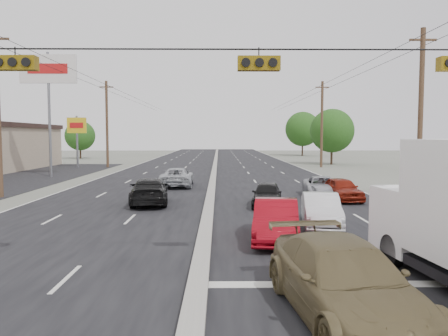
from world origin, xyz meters
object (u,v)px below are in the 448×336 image
Objects in this scene: tan_sedan at (344,282)px; red_sedan at (276,221)px; utility_pole_left_c at (107,124)px; queue_car_a at (267,194)px; utility_pole_right_c at (322,124)px; tree_right_far at (303,129)px; utility_pole_right_b at (421,112)px; tree_right_mid at (332,131)px; pole_sign_far at (77,130)px; oncoming_near at (149,191)px; pole_sign_billboard at (48,77)px; queue_car_b at (321,210)px; queue_car_e at (342,189)px; oncoming_far at (177,177)px; tree_left_far at (80,136)px; queue_car_c at (322,187)px.

tan_sedan is 6.59m from red_sedan.
utility_pole_left_c reaches higher than queue_car_a.
utility_pole_right_c reaches higher than tree_right_far.
utility_pole_right_b is 1.40× the size of tree_right_mid.
pole_sign_far is 1.24× the size of oncoming_near.
pole_sign_billboard is 2.97× the size of queue_car_a.
oncoming_near reaches higher than queue_car_b.
queue_car_b is at bearing -117.19° from queue_car_e.
tree_right_mid reaches higher than oncoming_near.
queue_car_b is at bearing -100.14° from tree_right_far.
utility_pole_left_c is at bearing 80.54° from pole_sign_billboard.
queue_car_a is 10.57m from oncoming_far.
tree_left_far is 1.16× the size of tan_sedan.
utility_pole_right_b reaches higher than queue_car_a.
oncoming_far reaches higher than queue_car_e.
tree_left_far is 67.35m from tan_sedan.
queue_car_e is 0.78× the size of oncoming_far.
tree_right_far is 73.75m from tan_sedan.
utility_pole_left_c and utility_pole_right_c have the same top height.
tree_left_far is at bearing 106.70° from pole_sign_far.
queue_car_a is (0.00, 13.98, -0.13)m from tan_sedan.
tree_right_far is 2.04× the size of queue_car_b.
pole_sign_billboard is at bearing 154.29° from utility_pole_right_b.
utility_pole_right_c is 29.78m from pole_sign_billboard.
red_sedan is 0.88× the size of oncoming_far.
utility_pole_left_c is 2.34× the size of red_sedan.
queue_car_b is (19.13, -21.53, -8.21)m from pole_sign_billboard.
red_sedan is at bearing -124.43° from queue_car_b.
utility_pole_right_c reaches higher than tree_right_mid.
red_sedan is (-10.00, -10.90, -4.40)m from utility_pole_right_b.
tree_right_mid reaches higher than queue_car_a.
tree_right_far is at bearing 85.36° from queue_car_a.
queue_car_e is at bearing -56.63° from queue_car_c.
pole_sign_billboard reaches higher than utility_pole_right_b.
queue_car_b is 1.05× the size of queue_car_e.
tan_sedan is 16.61m from queue_car_e.
utility_pole_left_c is at bearing 0.00° from pole_sign_far.
utility_pole_left_c is 35.36m from utility_pole_right_b.
tan_sedan is 1.08× the size of oncoming_far.
utility_pole_left_c is 27.96m from tree_right_mid.
queue_car_e is (4.47, 15.99, -0.12)m from tan_sedan.
tree_right_mid is 35.77m from queue_car_a.
utility_pole_right_c is 1.40× the size of tree_right_mid.
tree_right_far is 1.86× the size of queue_car_c.
queue_car_c is at bearing 148.01° from oncoming_far.
pole_sign_far is at bearing -170.84° from tree_right_mid.
oncoming_far is (11.96, -7.48, -8.19)m from pole_sign_billboard.
utility_pole_left_c is 1.40× the size of tree_right_mid.
tree_right_far is (1.00, 25.00, 0.62)m from tree_right_mid.
oncoming_near is at bearing -54.28° from pole_sign_billboard.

